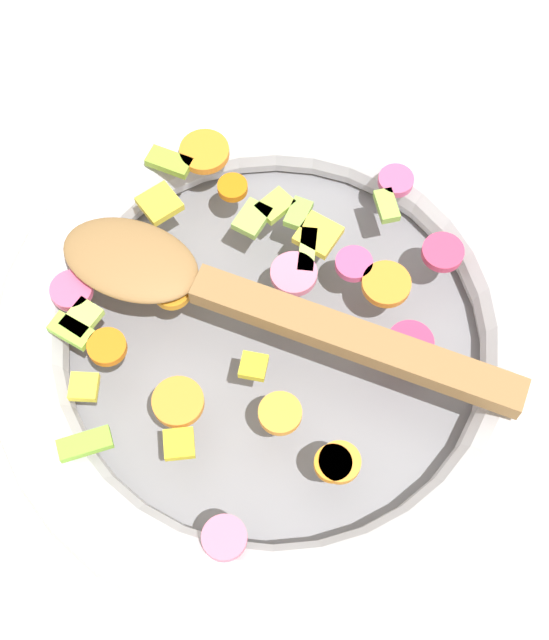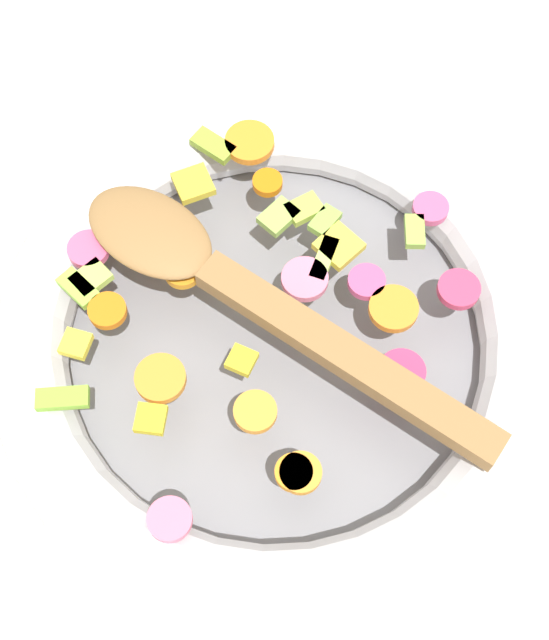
# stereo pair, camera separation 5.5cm
# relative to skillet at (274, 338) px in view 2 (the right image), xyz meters

# --- Properties ---
(ground_plane) EXTENTS (4.00, 4.00, 0.00)m
(ground_plane) POSITION_rel_skillet_xyz_m (0.00, 0.00, -0.02)
(ground_plane) COLOR beige
(skillet) EXTENTS (0.37, 0.37, 0.05)m
(skillet) POSITION_rel_skillet_xyz_m (0.00, 0.00, 0.00)
(skillet) COLOR slate
(skillet) RESTS_ON ground_plane
(chopped_vegetables) EXTENTS (0.26, 0.29, 0.01)m
(chopped_vegetables) POSITION_rel_skillet_xyz_m (0.02, -0.01, 0.03)
(chopped_vegetables) COLOR orange
(chopped_vegetables) RESTS_ON skillet
(wooden_spoon) EXTENTS (0.30, 0.09, 0.01)m
(wooden_spoon) POSITION_rel_skillet_xyz_m (0.03, -0.00, 0.04)
(wooden_spoon) COLOR olive
(wooden_spoon) RESTS_ON chopped_vegetables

